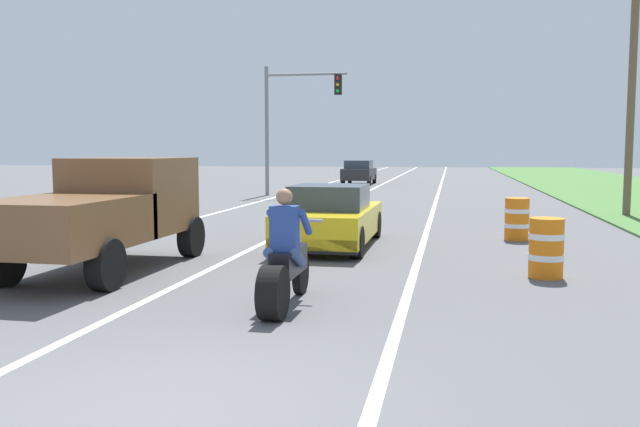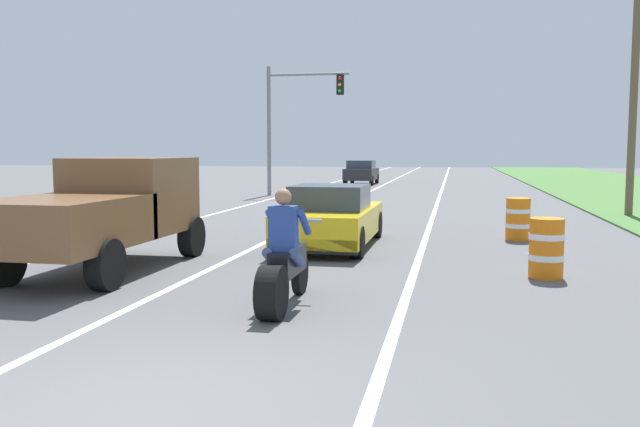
% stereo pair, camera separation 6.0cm
% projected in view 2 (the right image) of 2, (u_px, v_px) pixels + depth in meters
% --- Properties ---
extents(ground_plane, '(160.00, 160.00, 0.00)m').
position_uv_depth(ground_plane, '(137.00, 416.00, 5.31)').
color(ground_plane, '#565659').
extents(lane_stripe_left_solid, '(0.14, 120.00, 0.01)m').
position_uv_depth(lane_stripe_left_solid, '(249.00, 205.00, 25.89)').
color(lane_stripe_left_solid, white).
rests_on(lane_stripe_left_solid, ground).
extents(lane_stripe_right_solid, '(0.14, 120.00, 0.01)m').
position_uv_depth(lane_stripe_right_solid, '(436.00, 208.00, 24.46)').
color(lane_stripe_right_solid, white).
rests_on(lane_stripe_right_solid, ground).
extents(lane_stripe_centre_dashed, '(0.14, 120.00, 0.01)m').
position_uv_depth(lane_stripe_centre_dashed, '(340.00, 206.00, 25.18)').
color(lane_stripe_centre_dashed, white).
rests_on(lane_stripe_centre_dashed, ground).
extents(motorcycle_with_rider, '(0.70, 2.21, 1.62)m').
position_uv_depth(motorcycle_with_rider, '(284.00, 265.00, 8.84)').
color(motorcycle_with_rider, black).
rests_on(motorcycle_with_rider, ground).
extents(sports_car_yellow, '(1.84, 4.30, 1.37)m').
position_uv_depth(sports_car_yellow, '(331.00, 218.00, 14.62)').
color(sports_car_yellow, yellow).
rests_on(sports_car_yellow, ground).
extents(pickup_truck_left_lane_brown, '(2.02, 4.80, 1.98)m').
position_uv_depth(pickup_truck_left_lane_brown, '(106.00, 208.00, 11.68)').
color(pickup_truck_left_lane_brown, brown).
rests_on(pickup_truck_left_lane_brown, ground).
extents(traffic_light_mast_near, '(3.88, 0.34, 6.00)m').
position_uv_depth(traffic_light_mast_near, '(293.00, 111.00, 30.73)').
color(traffic_light_mast_near, gray).
rests_on(traffic_light_mast_near, ground).
extents(utility_pole_roadside, '(0.24, 0.24, 8.69)m').
position_uv_depth(utility_pole_roadside, '(634.00, 79.00, 20.75)').
color(utility_pole_roadside, brown).
rests_on(utility_pole_roadside, ground).
extents(construction_barrel_nearest, '(0.58, 0.58, 1.00)m').
position_uv_depth(construction_barrel_nearest, '(546.00, 248.00, 11.01)').
color(construction_barrel_nearest, orange).
rests_on(construction_barrel_nearest, ground).
extents(construction_barrel_mid, '(0.58, 0.58, 1.00)m').
position_uv_depth(construction_barrel_mid, '(518.00, 219.00, 15.64)').
color(construction_barrel_mid, orange).
rests_on(construction_barrel_mid, ground).
extents(distant_car_far_ahead, '(1.80, 4.00, 1.50)m').
position_uv_depth(distant_car_far_ahead, '(361.00, 172.00, 41.32)').
color(distant_car_far_ahead, '#262628').
rests_on(distant_car_far_ahead, ground).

